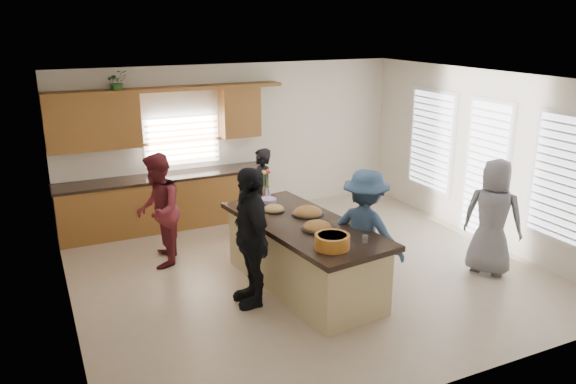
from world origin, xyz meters
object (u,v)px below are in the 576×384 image
salad_bowl (332,241)px  woman_left_back (262,193)px  woman_right_back (365,232)px  woman_left_mid (158,210)px  woman_left_front (250,237)px  island (303,256)px  woman_right_front (493,217)px

salad_bowl → woman_left_back: 2.98m
woman_left_back → woman_right_back: bearing=21.3°
salad_bowl → woman_left_mid: 2.95m
woman_left_back → woman_right_back: 2.50m
woman_left_front → island: bearing=101.4°
woman_left_back → woman_left_mid: (-1.83, -0.42, 0.09)m
woman_right_front → island: bearing=40.0°
woman_left_front → woman_right_front: size_ratio=1.08×
woman_left_back → salad_bowl: bearing=4.5°
island → woman_left_back: 2.04m
woman_left_back → woman_right_back: woman_right_back is taller
woman_right_back → woman_left_back: bearing=-20.7°
woman_right_front → salad_bowl: bearing=59.6°
woman_left_back → woman_left_mid: 1.88m
island → woman_left_front: bearing=-179.5°
woman_left_back → woman_left_mid: size_ratio=0.89×
island → salad_bowl: bearing=-102.7°
woman_left_mid → woman_left_front: woman_left_front is taller
salad_bowl → woman_right_front: bearing=4.4°
woman_left_back → woman_left_mid: bearing=-66.5°
salad_bowl → island: bearing=84.4°
woman_left_front → woman_right_back: woman_left_front is taller
woman_left_back → woman_right_front: woman_right_front is taller
island → woman_left_front: woman_left_front is taller
woman_right_front → woman_left_mid: bearing=26.8°
woman_right_back → salad_bowl: bearing=90.5°
salad_bowl → woman_left_front: woman_left_front is taller
island → woman_right_back: size_ratio=1.65×
island → woman_left_front: size_ratio=1.54×
woman_left_back → island: bearing=4.2°
woman_left_front → salad_bowl: bearing=44.7°
woman_left_mid → woman_right_back: bearing=65.4°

